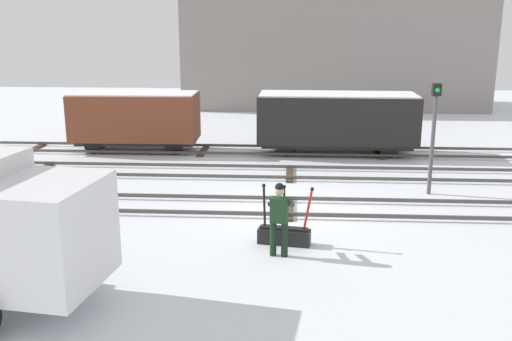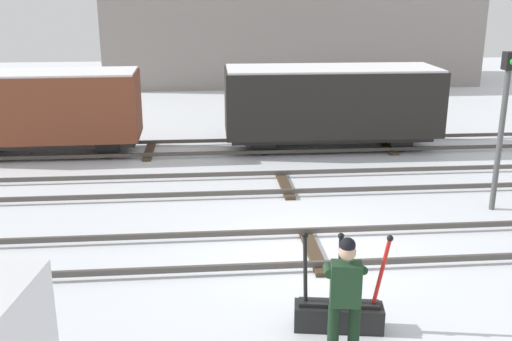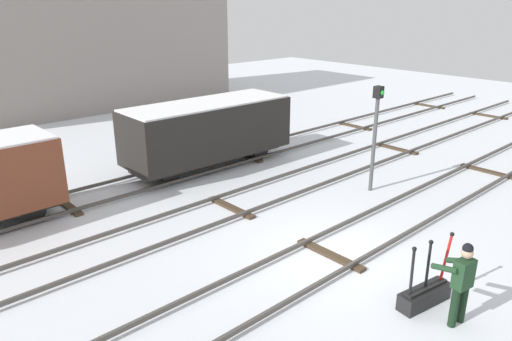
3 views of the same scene
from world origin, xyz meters
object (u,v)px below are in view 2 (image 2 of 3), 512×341
object	(u,v)px
freight_car_mid_siding	(48,108)
signal_post	(503,114)
switch_lever_frame	(339,313)
freight_car_near_switch	(331,102)
rail_worker	(345,292)

from	to	relation	value
freight_car_mid_siding	signal_post	bearing A→B (deg)	-27.98
switch_lever_frame	freight_car_near_switch	world-z (taller)	freight_car_near_switch
rail_worker	freight_car_mid_siding	bearing A→B (deg)	129.20
switch_lever_frame	freight_car_mid_siding	bearing A→B (deg)	131.44
switch_lever_frame	rail_worker	size ratio (longest dim) A/B	0.85
switch_lever_frame	signal_post	size ratio (longest dim) A/B	0.43
rail_worker	freight_car_near_switch	xyz separation A→B (m)	(2.02, 10.42, 0.43)
rail_worker	freight_car_near_switch	bearing A→B (deg)	88.07
switch_lever_frame	freight_car_mid_siding	xyz separation A→B (m)	(-6.16, 9.71, 1.13)
signal_post	freight_car_mid_siding	distance (m)	11.84
signal_post	freight_car_mid_siding	world-z (taller)	signal_post
freight_car_mid_siding	switch_lever_frame	bearing A→B (deg)	-58.58
signal_post	rail_worker	bearing A→B (deg)	-131.48
freight_car_mid_siding	rail_worker	bearing A→B (deg)	-60.82
rail_worker	freight_car_mid_siding	distance (m)	12.06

